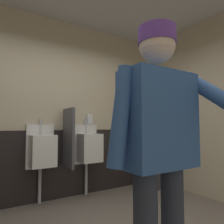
# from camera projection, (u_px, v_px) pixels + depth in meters

# --- Properties ---
(wall_back) EXTENTS (4.72, 0.12, 2.87)m
(wall_back) POSITION_uv_depth(u_px,v_px,m) (54.00, 107.00, 3.38)
(wall_back) COLOR beige
(wall_back) RESTS_ON ground_plane
(wainscot_band_back) EXTENTS (4.12, 0.03, 1.06)m
(wainscot_band_back) POSITION_uv_depth(u_px,v_px,m) (54.00, 164.00, 3.26)
(wainscot_band_back) COLOR black
(wainscot_band_back) RESTS_ON ground_plane
(urinal_left) EXTENTS (0.40, 0.34, 1.24)m
(urinal_left) POSITION_uv_depth(u_px,v_px,m) (42.00, 150.00, 3.03)
(urinal_left) COLOR white
(urinal_left) RESTS_ON ground_plane
(urinal_middle) EXTENTS (0.40, 0.34, 1.24)m
(urinal_middle) POSITION_uv_depth(u_px,v_px,m) (89.00, 147.00, 3.43)
(urinal_middle) COLOR white
(urinal_middle) RESTS_ON ground_plane
(privacy_divider_panel) EXTENTS (0.04, 0.40, 0.90)m
(privacy_divider_panel) POSITION_uv_depth(u_px,v_px,m) (69.00, 138.00, 3.19)
(privacy_divider_panel) COLOR #4C4C51
(person) EXTENTS (0.68, 0.60, 1.74)m
(person) POSITION_uv_depth(u_px,v_px,m) (159.00, 141.00, 1.26)
(person) COLOR #2D3342
(person) RESTS_ON ground_plane
(trash_bin) EXTENTS (0.33, 0.33, 0.73)m
(trash_bin) POSITION_uv_depth(u_px,v_px,m) (155.00, 168.00, 3.85)
(trash_bin) COLOR #38383D
(trash_bin) RESTS_ON ground_plane
(soap_dispenser) EXTENTS (0.10, 0.07, 0.18)m
(soap_dispenser) POSITION_uv_depth(u_px,v_px,m) (89.00, 119.00, 3.60)
(soap_dispenser) COLOR silver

